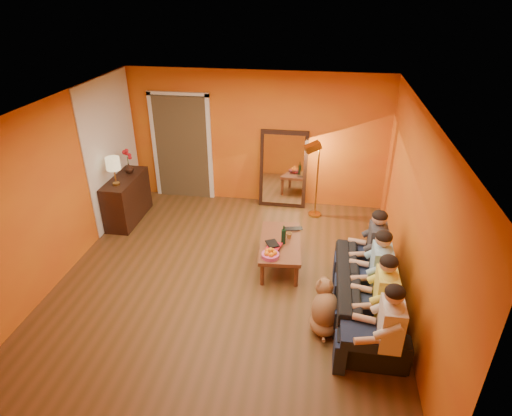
% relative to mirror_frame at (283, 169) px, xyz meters
% --- Properties ---
extents(room_shell, '(5.00, 5.50, 2.60)m').
position_rel_mirror_frame_xyz_m(room_shell, '(-0.55, -2.26, 0.54)').
color(room_shell, brown).
rests_on(room_shell, ground).
extents(white_accent, '(0.02, 1.90, 2.58)m').
position_rel_mirror_frame_xyz_m(white_accent, '(-3.04, -0.88, 0.54)').
color(white_accent, white).
rests_on(white_accent, wall_left).
extents(doorway_recess, '(1.06, 0.30, 2.10)m').
position_rel_mirror_frame_xyz_m(doorway_recess, '(-2.05, 0.20, 0.29)').
color(doorway_recess, '#3F2D19').
rests_on(doorway_recess, floor).
extents(door_jamb_left, '(0.08, 0.06, 2.20)m').
position_rel_mirror_frame_xyz_m(door_jamb_left, '(-2.62, 0.08, 0.29)').
color(door_jamb_left, white).
rests_on(door_jamb_left, wall_back).
extents(door_jamb_right, '(0.08, 0.06, 2.20)m').
position_rel_mirror_frame_xyz_m(door_jamb_right, '(-1.48, 0.08, 0.29)').
color(door_jamb_right, white).
rests_on(door_jamb_right, wall_back).
extents(door_header, '(1.22, 0.06, 0.08)m').
position_rel_mirror_frame_xyz_m(door_header, '(-2.05, 0.08, 1.36)').
color(door_header, white).
rests_on(door_header, wall_back).
extents(mirror_frame, '(0.92, 0.27, 1.51)m').
position_rel_mirror_frame_xyz_m(mirror_frame, '(0.00, 0.00, 0.00)').
color(mirror_frame, black).
rests_on(mirror_frame, floor).
extents(mirror_glass, '(0.78, 0.21, 1.35)m').
position_rel_mirror_frame_xyz_m(mirror_glass, '(0.00, -0.04, 0.00)').
color(mirror_glass, white).
rests_on(mirror_glass, mirror_frame).
extents(sideboard, '(0.44, 1.18, 0.85)m').
position_rel_mirror_frame_xyz_m(sideboard, '(-2.79, -1.08, -0.34)').
color(sideboard, black).
rests_on(sideboard, floor).
extents(table_lamp, '(0.24, 0.24, 0.51)m').
position_rel_mirror_frame_xyz_m(table_lamp, '(-2.79, -1.38, 0.34)').
color(table_lamp, beige).
rests_on(table_lamp, sideboard).
extents(sofa, '(2.15, 0.84, 0.63)m').
position_rel_mirror_frame_xyz_m(sofa, '(1.45, -3.02, -0.45)').
color(sofa, black).
rests_on(sofa, floor).
extents(coffee_table, '(0.72, 1.27, 0.42)m').
position_rel_mirror_frame_xyz_m(coffee_table, '(0.18, -2.08, -0.55)').
color(coffee_table, brown).
rests_on(coffee_table, floor).
extents(floor_lamp, '(0.36, 0.33, 1.44)m').
position_rel_mirror_frame_xyz_m(floor_lamp, '(0.67, -0.38, -0.04)').
color(floor_lamp, '#BB8837').
rests_on(floor_lamp, floor).
extents(dog, '(0.44, 0.62, 0.69)m').
position_rel_mirror_frame_xyz_m(dog, '(0.90, -3.41, -0.41)').
color(dog, '#976244').
rests_on(dog, floor).
extents(person_far_left, '(0.70, 0.44, 1.22)m').
position_rel_mirror_frame_xyz_m(person_far_left, '(1.58, -4.02, -0.15)').
color(person_far_left, beige).
rests_on(person_far_left, sofa).
extents(person_mid_left, '(0.70, 0.44, 1.22)m').
position_rel_mirror_frame_xyz_m(person_mid_left, '(1.58, -3.47, -0.15)').
color(person_mid_left, '#E6E14C').
rests_on(person_mid_left, sofa).
extents(person_mid_right, '(0.70, 0.44, 1.22)m').
position_rel_mirror_frame_xyz_m(person_mid_right, '(1.58, -2.92, -0.15)').
color(person_mid_right, '#88B8D3').
rests_on(person_mid_right, sofa).
extents(person_far_right, '(0.70, 0.44, 1.22)m').
position_rel_mirror_frame_xyz_m(person_far_right, '(1.58, -2.37, -0.15)').
color(person_far_right, '#343339').
rests_on(person_far_right, sofa).
extents(fruit_bowl, '(0.26, 0.26, 0.16)m').
position_rel_mirror_frame_xyz_m(fruit_bowl, '(0.08, -2.53, -0.26)').
color(fruit_bowl, '#D1498A').
rests_on(fruit_bowl, coffee_table).
extents(wine_bottle, '(0.07, 0.07, 0.31)m').
position_rel_mirror_frame_xyz_m(wine_bottle, '(0.23, -2.13, -0.18)').
color(wine_bottle, black).
rests_on(wine_bottle, coffee_table).
extents(tumbler, '(0.12, 0.12, 0.09)m').
position_rel_mirror_frame_xyz_m(tumbler, '(0.30, -1.96, -0.29)').
color(tumbler, '#B27F3F').
rests_on(tumbler, coffee_table).
extents(laptop, '(0.33, 0.25, 0.02)m').
position_rel_mirror_frame_xyz_m(laptop, '(0.36, -1.73, -0.33)').
color(laptop, black).
rests_on(laptop, coffee_table).
extents(book_lower, '(0.21, 0.27, 0.02)m').
position_rel_mirror_frame_xyz_m(book_lower, '(-0.00, -2.28, -0.33)').
color(book_lower, black).
rests_on(book_lower, coffee_table).
extents(book_mid, '(0.25, 0.31, 0.02)m').
position_rel_mirror_frame_xyz_m(book_mid, '(0.01, -2.27, -0.30)').
color(book_mid, red).
rests_on(book_mid, book_lower).
extents(book_upper, '(0.25, 0.27, 0.02)m').
position_rel_mirror_frame_xyz_m(book_upper, '(-0.00, -2.29, -0.28)').
color(book_upper, black).
rests_on(book_upper, book_mid).
extents(vase, '(0.17, 0.17, 0.18)m').
position_rel_mirror_frame_xyz_m(vase, '(-2.79, -0.83, 0.18)').
color(vase, black).
rests_on(vase, sideboard).
extents(flowers, '(0.17, 0.17, 0.48)m').
position_rel_mirror_frame_xyz_m(flowers, '(-2.79, -0.83, 0.45)').
color(flowers, red).
rests_on(flowers, vase).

